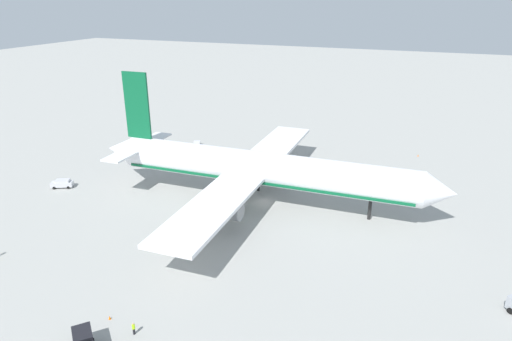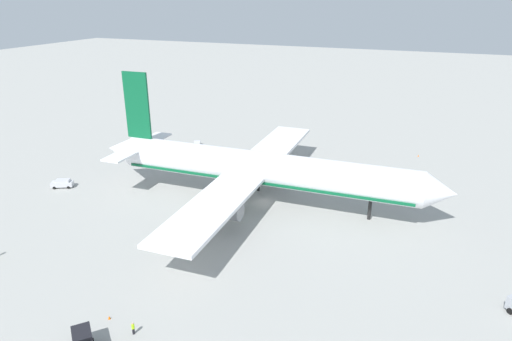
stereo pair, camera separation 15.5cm
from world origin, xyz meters
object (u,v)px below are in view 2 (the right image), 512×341
(baggage_cart_0, at_px, (197,143))
(baggage_cart_1, at_px, (140,146))
(airliner, at_px, (258,169))
(traffic_cone_1, at_px, (109,317))
(traffic_cone_0, at_px, (418,155))
(ground_worker_4, at_px, (133,328))
(service_van, at_px, (62,183))

(baggage_cart_0, relative_size, baggage_cart_1, 0.98)
(airliner, xyz_separation_m, baggage_cart_0, (-31.04, 29.18, -6.85))
(baggage_cart_0, height_order, baggage_cart_1, baggage_cart_1)
(baggage_cart_1, height_order, traffic_cone_1, baggage_cart_1)
(traffic_cone_0, height_order, traffic_cone_1, same)
(airliner, distance_m, ground_worker_4, 44.19)
(baggage_cart_1, bearing_deg, service_van, -89.45)
(baggage_cart_0, distance_m, traffic_cone_0, 62.78)
(airliner, relative_size, service_van, 14.97)
(airliner, distance_m, traffic_cone_0, 53.19)
(service_van, bearing_deg, traffic_cone_0, 35.51)
(airliner, bearing_deg, baggage_cart_1, 155.71)
(traffic_cone_1, bearing_deg, baggage_cart_0, 110.04)
(service_van, height_order, ground_worker_4, service_van)
(baggage_cart_0, relative_size, traffic_cone_0, 5.29)
(service_van, xyz_separation_m, baggage_cart_0, (13.40, 39.19, -0.34))
(ground_worker_4, height_order, traffic_cone_0, ground_worker_4)
(service_van, height_order, traffic_cone_1, service_van)
(ground_worker_4, bearing_deg, baggage_cart_1, 125.00)
(baggage_cart_0, bearing_deg, baggage_cart_1, -146.68)
(traffic_cone_0, bearing_deg, traffic_cone_1, -112.21)
(ground_worker_4, bearing_deg, traffic_cone_0, 70.87)
(baggage_cart_0, relative_size, traffic_cone_1, 5.29)
(traffic_cone_0, bearing_deg, baggage_cart_0, -167.09)
(service_van, bearing_deg, traffic_cone_1, -39.44)
(service_van, bearing_deg, airliner, 12.69)
(traffic_cone_1, bearing_deg, airliner, 83.48)
(service_van, distance_m, baggage_cart_1, 30.19)
(airliner, height_order, baggage_cart_1, airliner)
(ground_worker_4, height_order, traffic_cone_1, ground_worker_4)
(airliner, height_order, baggage_cart_0, airliner)
(service_van, distance_m, traffic_cone_1, 51.25)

